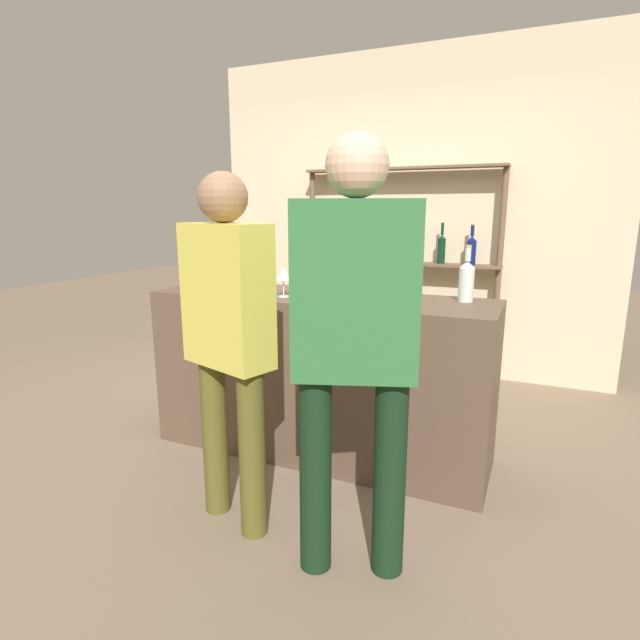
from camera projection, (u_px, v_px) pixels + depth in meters
name	position (u px, v px, depth m)	size (l,w,h in m)	color
ground_plane	(320.00, 449.00, 3.10)	(16.00, 16.00, 0.00)	#7A6651
bar_counter	(320.00, 375.00, 3.00)	(2.00, 0.59, 0.97)	brown
back_wall	(406.00, 216.00, 4.49)	(3.60, 0.12, 2.80)	beige
back_shelf	(400.00, 242.00, 4.38)	(1.73, 0.18, 1.81)	brown
counter_bottle_0	(198.00, 267.00, 3.18)	(0.07, 0.07, 0.33)	silver
counter_bottle_1	(466.00, 280.00, 2.68)	(0.08, 0.08, 0.30)	silver
counter_bottle_2	(355.00, 275.00, 2.85)	(0.08, 0.08, 0.31)	brown
counter_bottle_3	(359.00, 276.00, 2.73)	(0.08, 0.08, 0.35)	silver
counter_bottle_4	(236.00, 274.00, 2.87)	(0.09, 0.09, 0.33)	black
counter_bottle_5	(396.00, 278.00, 2.68)	(0.08, 0.08, 0.34)	brown
wine_glass	(283.00, 274.00, 2.82)	(0.09, 0.09, 0.17)	silver
ice_bucket	(225.00, 268.00, 3.25)	(0.20, 0.20, 0.23)	#846647
customer_right	(354.00, 332.00, 1.86)	(0.50, 0.34, 1.72)	black
customer_center	(228.00, 328.00, 2.19)	(0.47, 0.31, 1.61)	brown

